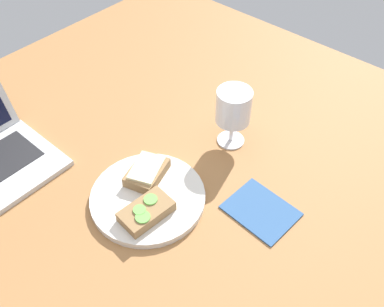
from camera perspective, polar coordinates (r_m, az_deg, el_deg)
wooden_table at (r=103.51cm, az=-2.76°, el=-1.70°), size 140.00×140.00×3.00cm
plate at (r=94.81cm, az=-5.90°, el=-5.83°), size 25.27×25.27×1.60cm
sandwich_with_cucumber at (r=89.94cm, az=-6.11°, el=-7.68°), size 11.62×7.42×2.82cm
sandwich_with_cheese at (r=96.44cm, az=-5.91°, el=-2.50°), size 11.65×9.56×3.18cm
wine_glass at (r=100.77cm, az=5.55°, el=6.03°), size 8.39×8.39×15.33cm
napkin at (r=94.07cm, az=9.16°, el=-7.52°), size 12.28×14.98×0.40cm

